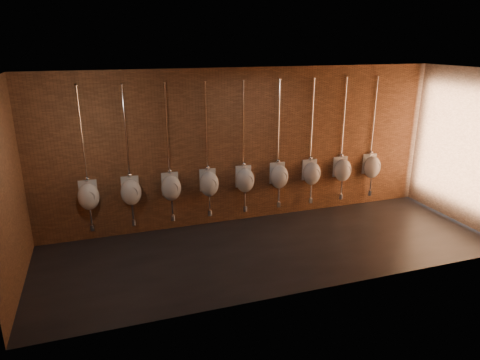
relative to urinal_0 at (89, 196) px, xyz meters
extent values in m
plane|color=black|center=(3.18, -1.36, -0.94)|extent=(8.50, 8.50, 0.00)
cube|color=black|center=(3.18, -1.36, 2.26)|extent=(8.50, 3.00, 0.04)
cube|color=brown|center=(3.18, 0.14, 0.66)|extent=(8.50, 0.04, 3.20)
cube|color=brown|center=(3.18, -2.86, 0.66)|extent=(8.50, 0.04, 3.20)
cube|color=brown|center=(-1.07, -1.36, 0.66)|extent=(0.04, 3.00, 3.20)
cube|color=brown|center=(7.43, -1.36, 0.66)|extent=(0.04, 3.00, 3.20)
ellipsoid|color=silver|center=(0.00, -0.01, -0.01)|extent=(0.42, 0.37, 0.52)
cube|color=silver|center=(0.00, 0.12, 0.04)|extent=(0.34, 0.07, 0.47)
cylinder|color=#A0A0A0|center=(0.00, -0.14, 0.02)|extent=(0.23, 0.04, 0.23)
cylinder|color=white|center=(0.00, 0.10, 1.13)|extent=(0.03, 0.03, 1.77)
sphere|color=white|center=(0.00, 0.09, 0.31)|extent=(0.09, 0.09, 0.09)
cylinder|color=white|center=(0.00, 0.10, 2.01)|extent=(0.06, 0.06, 0.01)
cylinder|color=white|center=(0.00, -0.01, -0.40)|extent=(0.04, 0.04, 0.37)
cylinder|color=white|center=(0.00, -0.01, -0.64)|extent=(0.09, 0.09, 0.12)
cylinder|color=white|center=(0.00, 0.07, -0.64)|extent=(0.04, 0.17, 0.04)
ellipsoid|color=silver|center=(0.77, -0.01, -0.01)|extent=(0.42, 0.37, 0.52)
cube|color=silver|center=(0.77, 0.12, 0.04)|extent=(0.34, 0.07, 0.47)
cylinder|color=#A0A0A0|center=(0.77, -0.14, 0.02)|extent=(0.23, 0.04, 0.23)
cylinder|color=white|center=(0.77, 0.10, 1.13)|extent=(0.03, 0.03, 1.77)
sphere|color=white|center=(0.77, 0.09, 0.31)|extent=(0.09, 0.09, 0.09)
cylinder|color=white|center=(0.77, 0.10, 2.01)|extent=(0.06, 0.06, 0.01)
cylinder|color=white|center=(0.77, -0.01, -0.40)|extent=(0.04, 0.04, 0.37)
cylinder|color=white|center=(0.77, -0.01, -0.64)|extent=(0.09, 0.09, 0.12)
cylinder|color=white|center=(0.77, 0.07, -0.64)|extent=(0.04, 0.17, 0.04)
ellipsoid|color=silver|center=(1.54, -0.01, -0.01)|extent=(0.42, 0.37, 0.52)
cube|color=silver|center=(1.54, 0.12, 0.04)|extent=(0.34, 0.07, 0.47)
cylinder|color=#A0A0A0|center=(1.54, -0.14, 0.02)|extent=(0.23, 0.04, 0.23)
cylinder|color=white|center=(1.54, 0.10, 1.13)|extent=(0.03, 0.03, 1.77)
sphere|color=white|center=(1.54, 0.09, 0.31)|extent=(0.09, 0.09, 0.09)
cylinder|color=white|center=(1.54, 0.10, 2.01)|extent=(0.06, 0.06, 0.01)
cylinder|color=white|center=(1.54, -0.01, -0.40)|extent=(0.04, 0.04, 0.37)
cylinder|color=white|center=(1.54, -0.01, -0.64)|extent=(0.09, 0.09, 0.12)
cylinder|color=white|center=(1.54, 0.07, -0.64)|extent=(0.04, 0.17, 0.04)
ellipsoid|color=silver|center=(2.32, -0.01, -0.01)|extent=(0.42, 0.37, 0.52)
cube|color=silver|center=(2.32, 0.12, 0.04)|extent=(0.34, 0.07, 0.47)
cylinder|color=#A0A0A0|center=(2.32, -0.14, 0.02)|extent=(0.23, 0.04, 0.23)
cylinder|color=white|center=(2.32, 0.10, 1.13)|extent=(0.03, 0.03, 1.77)
sphere|color=white|center=(2.32, 0.09, 0.31)|extent=(0.09, 0.09, 0.09)
cylinder|color=white|center=(2.32, 0.10, 2.01)|extent=(0.06, 0.06, 0.01)
cylinder|color=white|center=(2.32, -0.01, -0.40)|extent=(0.04, 0.04, 0.37)
cylinder|color=white|center=(2.32, -0.01, -0.64)|extent=(0.09, 0.09, 0.12)
cylinder|color=white|center=(2.32, 0.07, -0.64)|extent=(0.04, 0.17, 0.04)
ellipsoid|color=silver|center=(3.09, -0.01, -0.01)|extent=(0.42, 0.37, 0.52)
cube|color=silver|center=(3.09, 0.12, 0.04)|extent=(0.34, 0.07, 0.47)
cylinder|color=#A0A0A0|center=(3.09, -0.14, 0.02)|extent=(0.23, 0.04, 0.23)
cylinder|color=white|center=(3.09, 0.10, 1.13)|extent=(0.03, 0.03, 1.77)
sphere|color=white|center=(3.09, 0.09, 0.31)|extent=(0.09, 0.09, 0.09)
cylinder|color=white|center=(3.09, 0.10, 2.01)|extent=(0.06, 0.06, 0.01)
cylinder|color=white|center=(3.09, -0.01, -0.40)|extent=(0.04, 0.04, 0.37)
cylinder|color=white|center=(3.09, -0.01, -0.64)|extent=(0.09, 0.09, 0.12)
cylinder|color=white|center=(3.09, 0.07, -0.64)|extent=(0.04, 0.17, 0.04)
ellipsoid|color=silver|center=(3.86, -0.01, -0.01)|extent=(0.42, 0.37, 0.52)
cube|color=silver|center=(3.86, 0.12, 0.04)|extent=(0.34, 0.07, 0.47)
cylinder|color=#A0A0A0|center=(3.86, -0.14, 0.02)|extent=(0.23, 0.04, 0.23)
cylinder|color=white|center=(3.86, 0.10, 1.13)|extent=(0.03, 0.03, 1.77)
sphere|color=white|center=(3.86, 0.09, 0.31)|extent=(0.09, 0.09, 0.09)
cylinder|color=white|center=(3.86, 0.10, 2.01)|extent=(0.06, 0.06, 0.01)
cylinder|color=white|center=(3.86, -0.01, -0.40)|extent=(0.04, 0.04, 0.37)
cylinder|color=white|center=(3.86, -0.01, -0.64)|extent=(0.09, 0.09, 0.12)
cylinder|color=white|center=(3.86, 0.07, -0.64)|extent=(0.04, 0.17, 0.04)
ellipsoid|color=silver|center=(4.63, -0.01, -0.01)|extent=(0.42, 0.37, 0.52)
cube|color=silver|center=(4.63, 0.12, 0.04)|extent=(0.34, 0.07, 0.47)
cylinder|color=#A0A0A0|center=(4.63, -0.14, 0.02)|extent=(0.23, 0.04, 0.23)
cylinder|color=white|center=(4.63, 0.10, 1.13)|extent=(0.03, 0.03, 1.77)
sphere|color=white|center=(4.63, 0.09, 0.31)|extent=(0.09, 0.09, 0.09)
cylinder|color=white|center=(4.63, 0.10, 2.01)|extent=(0.06, 0.06, 0.01)
cylinder|color=white|center=(4.63, -0.01, -0.40)|extent=(0.04, 0.04, 0.37)
cylinder|color=white|center=(4.63, -0.01, -0.64)|extent=(0.09, 0.09, 0.12)
cylinder|color=white|center=(4.63, 0.07, -0.64)|extent=(0.04, 0.17, 0.04)
ellipsoid|color=silver|center=(5.41, -0.01, -0.01)|extent=(0.42, 0.37, 0.52)
cube|color=silver|center=(5.41, 0.12, 0.04)|extent=(0.34, 0.07, 0.47)
cylinder|color=#A0A0A0|center=(5.41, -0.14, 0.02)|extent=(0.23, 0.04, 0.23)
cylinder|color=white|center=(5.41, 0.10, 1.13)|extent=(0.03, 0.03, 1.77)
sphere|color=white|center=(5.41, 0.09, 0.31)|extent=(0.09, 0.09, 0.09)
cylinder|color=white|center=(5.41, 0.10, 2.01)|extent=(0.06, 0.06, 0.01)
cylinder|color=white|center=(5.41, -0.01, -0.40)|extent=(0.04, 0.04, 0.37)
cylinder|color=white|center=(5.41, -0.01, -0.64)|extent=(0.09, 0.09, 0.12)
cylinder|color=white|center=(5.41, 0.07, -0.64)|extent=(0.04, 0.17, 0.04)
ellipsoid|color=silver|center=(6.18, -0.01, -0.01)|extent=(0.42, 0.37, 0.52)
cube|color=silver|center=(6.18, 0.12, 0.04)|extent=(0.34, 0.07, 0.47)
cylinder|color=#A0A0A0|center=(6.18, -0.14, 0.02)|extent=(0.23, 0.04, 0.23)
cylinder|color=white|center=(6.18, 0.10, 1.13)|extent=(0.03, 0.03, 1.77)
sphere|color=white|center=(6.18, 0.09, 0.31)|extent=(0.09, 0.09, 0.09)
cylinder|color=white|center=(6.18, 0.10, 2.01)|extent=(0.06, 0.06, 0.01)
cylinder|color=white|center=(6.18, -0.01, -0.40)|extent=(0.04, 0.04, 0.37)
cylinder|color=white|center=(6.18, -0.01, -0.64)|extent=(0.09, 0.09, 0.12)
cylinder|color=white|center=(6.18, 0.07, -0.64)|extent=(0.04, 0.17, 0.04)
camera|label=1|loc=(0.32, -7.98, 2.76)|focal=32.00mm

